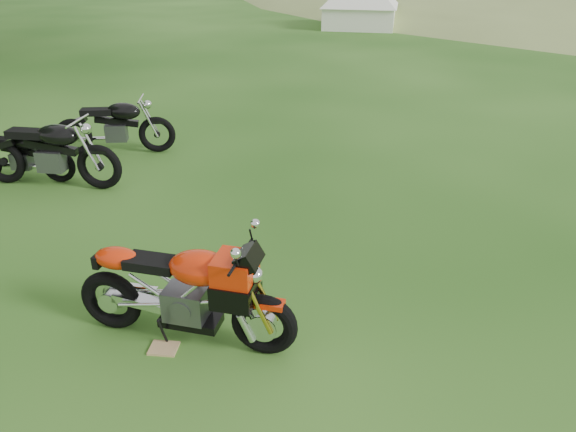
% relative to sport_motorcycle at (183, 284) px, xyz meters
% --- Properties ---
extents(ground, '(120.00, 120.00, 0.00)m').
position_rel_sport_motorcycle_xyz_m(ground, '(0.86, 0.95, -0.61)').
color(ground, '#163F0D').
rests_on(ground, ground).
extents(sport_motorcycle, '(2.04, 0.57, 1.22)m').
position_rel_sport_motorcycle_xyz_m(sport_motorcycle, '(0.00, 0.00, 0.00)').
color(sport_motorcycle, red).
rests_on(sport_motorcycle, ground).
extents(plywood_board, '(0.28, 0.23, 0.02)m').
position_rel_sport_motorcycle_xyz_m(plywood_board, '(-0.16, -0.20, -0.60)').
color(plywood_board, tan).
rests_on(plywood_board, ground).
extents(vintage_moto_b, '(1.71, 0.54, 0.89)m').
position_rel_sport_motorcycle_xyz_m(vintage_moto_b, '(-3.92, 3.10, -0.17)').
color(vintage_moto_b, black).
rests_on(vintage_moto_b, ground).
extents(vintage_moto_c, '(2.19, 0.64, 1.14)m').
position_rel_sport_motorcycle_xyz_m(vintage_moto_c, '(-3.33, 3.00, -0.04)').
color(vintage_moto_c, black).
rests_on(vintage_moto_c, ground).
extents(vintage_moto_d, '(2.03, 1.02, 1.04)m').
position_rel_sport_motorcycle_xyz_m(vintage_moto_d, '(-3.08, 4.54, -0.09)').
color(vintage_moto_d, black).
rests_on(vintage_moto_d, ground).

